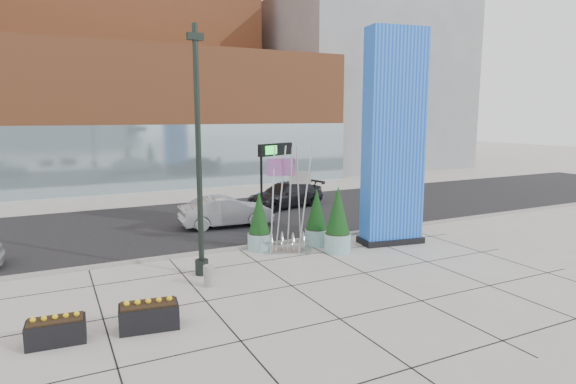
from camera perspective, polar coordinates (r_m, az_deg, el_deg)
name	(u,v)px	position (r m, az deg, el deg)	size (l,w,h in m)	color
ground	(253,281)	(17.03, -4.17, -10.52)	(160.00, 160.00, 0.00)	#9E9991
street_asphalt	(181,224)	(26.21, -12.61, -3.69)	(80.00, 12.00, 0.02)	black
curb_edge	(216,251)	(20.60, -8.48, -6.93)	(80.00, 0.30, 0.12)	gray
tower_podium	(139,118)	(42.44, -17.25, 8.41)	(34.00, 10.00, 11.00)	#9F552E
tower_glass_front	(152,158)	(37.85, -15.82, 3.89)	(34.00, 0.60, 5.00)	#8CA5B2
building_grey_parking	(355,86)	(56.88, 7.90, 12.33)	(20.00, 18.00, 18.00)	slate
blue_pylon	(394,142)	(21.69, 12.41, 5.80)	(2.98, 1.68, 9.40)	blue
lamp_post	(199,176)	(17.17, -10.48, 1.83)	(0.55, 0.48, 8.75)	black
public_art_sculpture	(288,224)	(20.25, -0.02, -3.84)	(2.20, 1.64, 4.49)	silver
concrete_bollard	(209,276)	(16.66, -9.36, -9.77)	(0.37, 0.37, 0.71)	gray
overhead_street_sign	(278,159)	(20.72, -1.25, 3.96)	(2.00, 1.06, 4.49)	black
round_planter_east	(338,221)	(20.26, 5.91, -3.43)	(1.13, 1.13, 2.81)	#87B6B6
round_planter_mid	(316,218)	(21.29, 3.40, -3.14)	(1.02, 1.02, 2.54)	#87B6B6
round_planter_west	(259,222)	(20.56, -3.42, -3.58)	(1.02, 1.02, 2.54)	#87B6B6
box_planter_north	(56,330)	(13.92, -25.79, -14.50)	(1.45, 0.81, 0.77)	black
box_planter_south	(149,314)	(13.90, -16.16, -13.77)	(1.64, 0.98, 0.85)	black
car_silver_mid	(226,212)	(25.03, -7.37, -2.34)	(1.65, 4.73, 1.56)	#A4A6AC
car_dark_east	(285,195)	(30.00, -0.38, -0.38)	(2.16, 5.32, 1.54)	black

